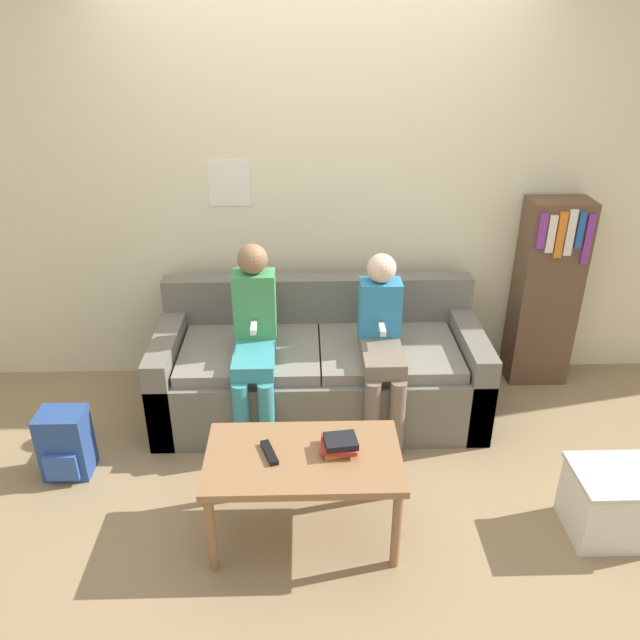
{
  "coord_description": "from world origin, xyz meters",
  "views": [
    {
      "loc": [
        -0.09,
        -2.8,
        2.28
      ],
      "look_at": [
        0.0,
        0.39,
        0.69
      ],
      "focal_mm": 35.0,
      "sensor_mm": 36.0,
      "label": 1
    }
  ],
  "objects_px": {
    "couch": "(319,370)",
    "tv_remote": "(269,453)",
    "coffee_table": "(303,465)",
    "bookshelf": "(546,293)",
    "backpack": "(66,444)",
    "person_left": "(254,335)",
    "storage_box": "(615,502)",
    "person_right": "(381,339)"
  },
  "relations": [
    {
      "from": "person_left",
      "to": "person_right",
      "type": "xyz_separation_m",
      "value": [
        0.72,
        -0.01,
        -0.03
      ]
    },
    {
      "from": "person_left",
      "to": "tv_remote",
      "type": "height_order",
      "value": "person_left"
    },
    {
      "from": "storage_box",
      "to": "couch",
      "type": "bearing_deg",
      "value": 141.6
    },
    {
      "from": "person_right",
      "to": "person_left",
      "type": "bearing_deg",
      "value": 179.27
    },
    {
      "from": "person_left",
      "to": "coffee_table",
      "type": "bearing_deg",
      "value": -72.59
    },
    {
      "from": "person_left",
      "to": "bookshelf",
      "type": "bearing_deg",
      "value": 15.71
    },
    {
      "from": "person_right",
      "to": "tv_remote",
      "type": "bearing_deg",
      "value": -125.46
    },
    {
      "from": "person_right",
      "to": "backpack",
      "type": "relative_size",
      "value": 2.76
    },
    {
      "from": "couch",
      "to": "tv_remote",
      "type": "xyz_separation_m",
      "value": [
        -0.26,
        -1.05,
        0.2
      ]
    },
    {
      "from": "coffee_table",
      "to": "bookshelf",
      "type": "height_order",
      "value": "bookshelf"
    },
    {
      "from": "tv_remote",
      "to": "person_left",
      "type": "bearing_deg",
      "value": 78.93
    },
    {
      "from": "coffee_table",
      "to": "person_right",
      "type": "distance_m",
      "value": 0.99
    },
    {
      "from": "person_left",
      "to": "backpack",
      "type": "height_order",
      "value": "person_left"
    },
    {
      "from": "couch",
      "to": "storage_box",
      "type": "xyz_separation_m",
      "value": [
        1.38,
        -1.09,
        -0.1
      ]
    },
    {
      "from": "couch",
      "to": "tv_remote",
      "type": "bearing_deg",
      "value": -103.79
    },
    {
      "from": "person_right",
      "to": "tv_remote",
      "type": "relative_size",
      "value": 6.09
    },
    {
      "from": "coffee_table",
      "to": "person_left",
      "type": "bearing_deg",
      "value": 107.41
    },
    {
      "from": "couch",
      "to": "bookshelf",
      "type": "distance_m",
      "value": 1.56
    },
    {
      "from": "couch",
      "to": "coffee_table",
      "type": "distance_m",
      "value": 1.07
    },
    {
      "from": "bookshelf",
      "to": "storage_box",
      "type": "bearing_deg",
      "value": -94.08
    },
    {
      "from": "person_left",
      "to": "bookshelf",
      "type": "height_order",
      "value": "bookshelf"
    },
    {
      "from": "tv_remote",
      "to": "backpack",
      "type": "xyz_separation_m",
      "value": [
        -1.13,
        0.46,
        -0.28
      ]
    },
    {
      "from": "person_left",
      "to": "tv_remote",
      "type": "bearing_deg",
      "value": -82.22
    },
    {
      "from": "person_left",
      "to": "backpack",
      "type": "xyz_separation_m",
      "value": [
        -1.01,
        -0.4,
        -0.44
      ]
    },
    {
      "from": "person_right",
      "to": "storage_box",
      "type": "height_order",
      "value": "person_right"
    },
    {
      "from": "tv_remote",
      "to": "storage_box",
      "type": "relative_size",
      "value": 0.4
    },
    {
      "from": "coffee_table",
      "to": "bookshelf",
      "type": "bearing_deg",
      "value": 41.28
    },
    {
      "from": "storage_box",
      "to": "backpack",
      "type": "xyz_separation_m",
      "value": [
        -2.76,
        0.51,
        0.01
      ]
    },
    {
      "from": "person_right",
      "to": "bookshelf",
      "type": "xyz_separation_m",
      "value": [
        1.13,
        0.53,
        0.04
      ]
    },
    {
      "from": "person_right",
      "to": "storage_box",
      "type": "bearing_deg",
      "value": -41.09
    },
    {
      "from": "coffee_table",
      "to": "tv_remote",
      "type": "xyz_separation_m",
      "value": [
        -0.15,
        0.01,
        0.07
      ]
    },
    {
      "from": "couch",
      "to": "person_left",
      "type": "distance_m",
      "value": 0.55
    },
    {
      "from": "couch",
      "to": "tv_remote",
      "type": "distance_m",
      "value": 1.09
    },
    {
      "from": "bookshelf",
      "to": "backpack",
      "type": "bearing_deg",
      "value": -162.14
    },
    {
      "from": "person_left",
      "to": "storage_box",
      "type": "distance_m",
      "value": 2.03
    },
    {
      "from": "couch",
      "to": "coffee_table",
      "type": "xyz_separation_m",
      "value": [
        -0.1,
        -1.05,
        0.13
      ]
    },
    {
      "from": "couch",
      "to": "storage_box",
      "type": "distance_m",
      "value": 1.76
    },
    {
      "from": "coffee_table",
      "to": "person_right",
      "type": "xyz_separation_m",
      "value": [
        0.45,
        0.86,
        0.19
      ]
    },
    {
      "from": "storage_box",
      "to": "backpack",
      "type": "height_order",
      "value": "backpack"
    },
    {
      "from": "person_left",
      "to": "couch",
      "type": "bearing_deg",
      "value": 26.42
    },
    {
      "from": "person_left",
      "to": "person_right",
      "type": "height_order",
      "value": "person_left"
    },
    {
      "from": "tv_remote",
      "to": "couch",
      "type": "bearing_deg",
      "value": 57.36
    }
  ]
}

